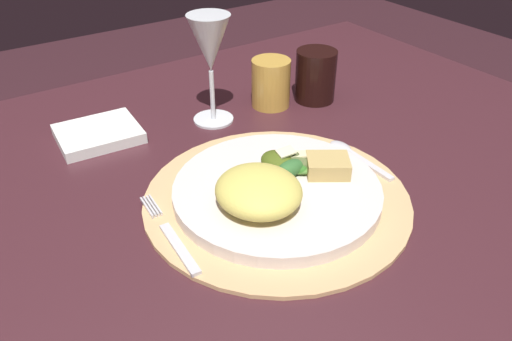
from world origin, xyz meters
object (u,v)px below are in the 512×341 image
dining_table (238,270)px  dark_tumbler (316,76)px  wine_glass (210,48)px  spoon (351,153)px  napkin (98,134)px  amber_tumbler (271,83)px  fork (171,236)px  dinner_plate (277,191)px

dining_table → dark_tumbler: 0.38m
dining_table → wine_glass: (0.09, 0.21, 0.27)m
spoon → napkin: napkin is taller
dining_table → amber_tumbler: size_ratio=15.43×
dining_table → fork: fork is taller
dinner_plate → spoon: bearing=8.6°
dining_table → dark_tumbler: (0.29, 0.18, 0.18)m
fork → dark_tumbler: size_ratio=1.77×
dining_table → amber_tumbler: amber_tumbler is taller
amber_tumbler → dining_table: bearing=-134.8°
wine_glass → dining_table: bearing=-112.6°
napkin → wine_glass: wine_glass is taller
fork → spoon: 0.31m
dinner_plate → amber_tumbler: size_ratio=3.25×
dinner_plate → spoon: dinner_plate is taller
spoon → napkin: 0.40m
wine_glass → dark_tumbler: 0.22m
dining_table → napkin: napkin is taller
dining_table → dark_tumbler: bearing=32.2°
napkin → dinner_plate: bearing=-64.4°
spoon → dining_table: bearing=176.8°
spoon → dinner_plate: bearing=-171.4°
fork → amber_tumbler: bearing=37.0°
dining_table → dinner_plate: size_ratio=4.75×
dark_tumbler → dining_table: bearing=-147.8°
napkin → amber_tumbler: amber_tumbler is taller
fork → dark_tumbler: dark_tumbler is taller
fork → wine_glass: bearing=50.7°
dining_table → napkin: bearing=110.5°
dinner_plate → wine_glass: size_ratio=1.53×
wine_glass → dark_tumbler: bearing=-9.3°
amber_tumbler → fork: bearing=-143.0°
dining_table → wine_glass: size_ratio=7.26×
fork → napkin: 0.29m
dinner_plate → napkin: 0.33m
napkin → wine_glass: bearing=-14.8°
dining_table → napkin: 0.31m
napkin → spoon: bearing=-42.5°
fork → spoon: (0.31, 0.02, 0.00)m
dining_table → dinner_plate: dinner_plate is taller
dining_table → dark_tumbler: dark_tumbler is taller
amber_tumbler → dark_tumbler: bearing=-17.8°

